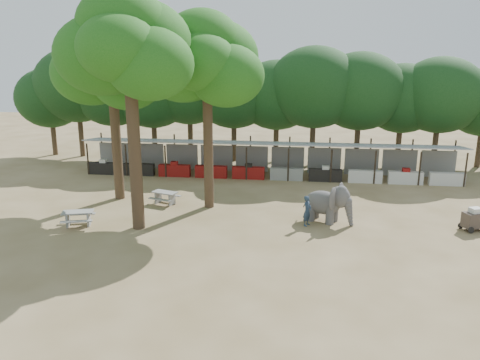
# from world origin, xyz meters

# --- Properties ---
(ground) EXTENTS (100.00, 100.00, 0.00)m
(ground) POSITION_xyz_m (0.00, 0.00, 0.00)
(ground) COLOR brown
(ground) RESTS_ON ground
(vendor_stalls) EXTENTS (28.00, 2.99, 2.80)m
(vendor_stalls) POSITION_xyz_m (-0.00, 13.84, 1.18)
(vendor_stalls) COLOR gray
(vendor_stalls) RESTS_ON ground
(yard_tree_left) EXTENTS (7.10, 6.90, 11.02)m
(yard_tree_left) POSITION_xyz_m (-9.13, 7.19, 8.20)
(yard_tree_left) COLOR #332316
(yard_tree_left) RESTS_ON ground
(yard_tree_center) EXTENTS (7.10, 6.90, 12.04)m
(yard_tree_center) POSITION_xyz_m (-6.13, 2.19, 9.21)
(yard_tree_center) COLOR #332316
(yard_tree_center) RESTS_ON ground
(yard_tree_back) EXTENTS (7.10, 6.90, 11.36)m
(yard_tree_back) POSITION_xyz_m (-3.13, 6.19, 8.54)
(yard_tree_back) COLOR #332316
(yard_tree_back) RESTS_ON ground
(backdrop_trees) EXTENTS (46.46, 5.95, 8.33)m
(backdrop_trees) POSITION_xyz_m (0.00, 19.00, 5.51)
(backdrop_trees) COLOR #332316
(backdrop_trees) RESTS_ON ground
(elephant) EXTENTS (2.87, 2.27, 2.15)m
(elephant) POSITION_xyz_m (3.96, 4.27, 1.08)
(elephant) COLOR #464444
(elephant) RESTS_ON ground
(handler) EXTENTS (0.61, 0.71, 1.64)m
(handler) POSITION_xyz_m (2.81, 3.51, 0.82)
(handler) COLOR #26384C
(handler) RESTS_ON ground
(picnic_table_near) EXTENTS (1.95, 1.85, 0.81)m
(picnic_table_near) POSITION_xyz_m (-9.31, 1.89, 0.53)
(picnic_table_near) COLOR gray
(picnic_table_near) RESTS_ON ground
(picnic_table_far) EXTENTS (1.88, 1.78, 0.76)m
(picnic_table_far) POSITION_xyz_m (-5.81, 6.24, 0.50)
(picnic_table_far) COLOR gray
(picnic_table_far) RESTS_ON ground
(cart_front) EXTENTS (1.46, 1.22, 1.22)m
(cart_front) POSITION_xyz_m (11.43, 3.93, 0.60)
(cart_front) COLOR #392E28
(cart_front) RESTS_ON ground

